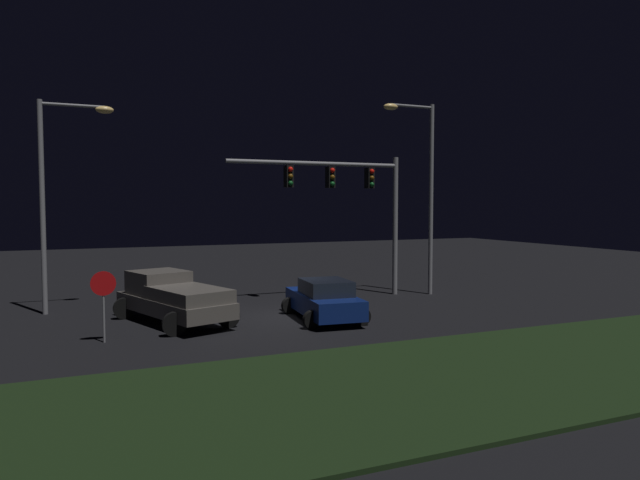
% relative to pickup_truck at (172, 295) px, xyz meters
% --- Properties ---
extents(ground_plane, '(80.00, 80.00, 0.00)m').
position_rel_pickup_truck_xyz_m(ground_plane, '(4.23, -0.53, -1.00)').
color(ground_plane, black).
extents(grass_median, '(25.00, 7.33, 0.10)m').
position_rel_pickup_truck_xyz_m(grass_median, '(4.23, -9.88, -0.95)').
color(grass_median, black).
rests_on(grass_median, ground_plane).
extents(pickup_truck, '(3.96, 5.75, 1.80)m').
position_rel_pickup_truck_xyz_m(pickup_truck, '(0.00, 0.00, 0.00)').
color(pickup_truck, '#514C47').
rests_on(pickup_truck, ground_plane).
extents(car_sedan, '(2.78, 4.56, 1.51)m').
position_rel_pickup_truck_xyz_m(car_sedan, '(5.28, -1.74, -0.26)').
color(car_sedan, navy).
rests_on(car_sedan, ground_plane).
extents(traffic_signal_gantry, '(8.32, 0.56, 6.50)m').
position_rel_pickup_truck_xyz_m(traffic_signal_gantry, '(8.49, 2.59, 3.90)').
color(traffic_signal_gantry, slate).
rests_on(traffic_signal_gantry, ground_plane).
extents(street_lamp_left, '(2.79, 0.44, 8.30)m').
position_rel_pickup_truck_xyz_m(street_lamp_left, '(-3.69, 3.65, 4.23)').
color(street_lamp_left, slate).
rests_on(street_lamp_left, ground_plane).
extents(street_lamp_right, '(2.69, 0.44, 8.97)m').
position_rel_pickup_truck_xyz_m(street_lamp_right, '(11.99, 1.94, 4.58)').
color(street_lamp_right, slate).
rests_on(street_lamp_right, ground_plane).
extents(stop_sign, '(0.76, 0.08, 2.23)m').
position_rel_pickup_truck_xyz_m(stop_sign, '(-2.48, -2.33, 0.56)').
color(stop_sign, slate).
rests_on(stop_sign, ground_plane).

